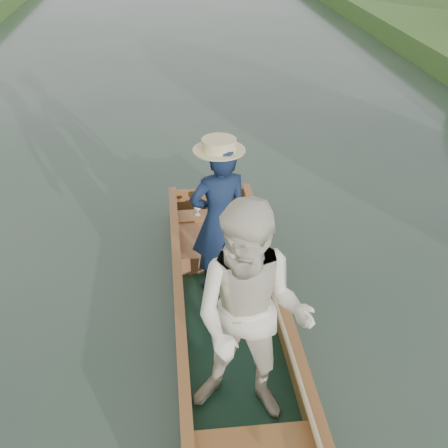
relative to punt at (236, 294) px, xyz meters
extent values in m
plane|color=#283D30|center=(-0.01, 0.33, -0.76)|extent=(120.00, 120.00, 0.00)
cube|color=black|center=(-0.01, 0.33, -0.72)|extent=(1.10, 5.00, 0.08)
cube|color=olive|center=(-0.52, 0.33, -0.52)|extent=(0.08, 5.00, 0.32)
cube|color=olive|center=(0.50, 0.33, -0.52)|extent=(0.08, 5.00, 0.32)
cube|color=olive|center=(-0.01, 2.79, -0.52)|extent=(1.10, 0.08, 0.32)
cube|color=olive|center=(-0.52, 0.33, -0.34)|extent=(0.10, 5.00, 0.04)
cube|color=olive|center=(0.50, 0.33, -0.34)|extent=(0.10, 5.00, 0.04)
cube|color=olive|center=(-0.01, 2.23, -0.46)|extent=(0.94, 0.30, 0.05)
cube|color=olive|center=(-0.01, -1.27, -0.46)|extent=(0.94, 0.30, 0.05)
imported|color=#131F3C|center=(-0.05, 1.01, 0.19)|extent=(0.71, 0.54, 1.75)
cylinder|color=beige|center=(-0.05, 1.01, 1.02)|extent=(0.52, 0.52, 0.12)
imported|color=silver|center=(0.02, -0.74, 0.33)|extent=(1.17, 1.03, 2.01)
cube|color=#9A3631|center=(-0.05, 1.73, -0.57)|extent=(0.85, 0.90, 0.22)
sphere|color=tan|center=(0.27, 1.63, -0.34)|extent=(0.23, 0.23, 0.23)
sphere|color=tan|center=(0.27, 1.62, -0.16)|extent=(0.17, 0.17, 0.17)
sphere|color=tan|center=(0.20, 1.62, -0.09)|extent=(0.06, 0.06, 0.06)
sphere|color=tan|center=(0.33, 1.62, -0.09)|extent=(0.06, 0.06, 0.06)
sphere|color=tan|center=(0.27, 1.55, -0.18)|extent=(0.07, 0.07, 0.07)
sphere|color=tan|center=(0.16, 1.61, -0.30)|extent=(0.08, 0.08, 0.08)
sphere|color=tan|center=(0.37, 1.61, -0.30)|extent=(0.08, 0.08, 0.08)
sphere|color=tan|center=(0.21, 1.60, -0.43)|extent=(0.09, 0.09, 0.09)
sphere|color=tan|center=(0.32, 1.60, -0.43)|extent=(0.09, 0.09, 0.09)
cylinder|color=silver|center=(-0.21, 2.23, -0.43)|extent=(0.07, 0.07, 0.01)
cylinder|color=silver|center=(-0.21, 2.23, -0.39)|extent=(0.01, 0.01, 0.08)
ellipsoid|color=silver|center=(-0.21, 2.23, -0.34)|extent=(0.09, 0.09, 0.05)
cylinder|color=tan|center=(0.42, -0.11, -0.30)|extent=(0.04, 4.21, 0.19)
camera|label=1|loc=(-0.55, -4.04, 3.18)|focal=45.00mm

